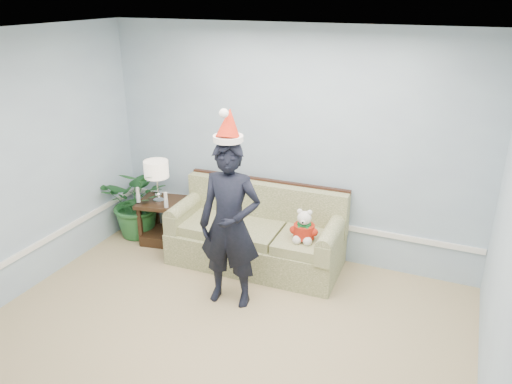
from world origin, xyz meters
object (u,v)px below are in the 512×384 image
at_px(man, 230,225).
at_px(sofa, 257,236).
at_px(side_table, 165,226).
at_px(teddy_bear, 304,229).
at_px(houseplant, 139,201).
at_px(table_lamp, 156,171).

bearing_deg(man, sofa, 88.06).
xyz_separation_m(side_table, man, (1.36, -0.84, 0.65)).
distance_m(sofa, teddy_bear, 0.71).
height_order(sofa, houseplant, houseplant).
distance_m(side_table, teddy_bear, 1.96).
xyz_separation_m(sofa, teddy_bear, (0.62, -0.18, 0.29)).
xyz_separation_m(table_lamp, teddy_bear, (1.94, -0.13, -0.35)).
distance_m(man, teddy_bear, 0.90).
relative_size(houseplant, man, 0.56).
distance_m(table_lamp, man, 1.60).
xyz_separation_m(man, teddy_bear, (0.55, 0.67, -0.24)).
distance_m(table_lamp, houseplant, 0.61).
bearing_deg(teddy_bear, side_table, 167.17).
bearing_deg(houseplant, man, -26.49).
bearing_deg(man, table_lamp, 143.46).
height_order(table_lamp, man, man).
relative_size(side_table, table_lamp, 1.25).
xyz_separation_m(table_lamp, houseplant, (-0.36, 0.07, -0.49)).
xyz_separation_m(houseplant, teddy_bear, (2.30, -0.20, 0.14)).
height_order(sofa, side_table, sofa).
height_order(sofa, man, man).
xyz_separation_m(side_table, houseplant, (-0.39, 0.03, 0.26)).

